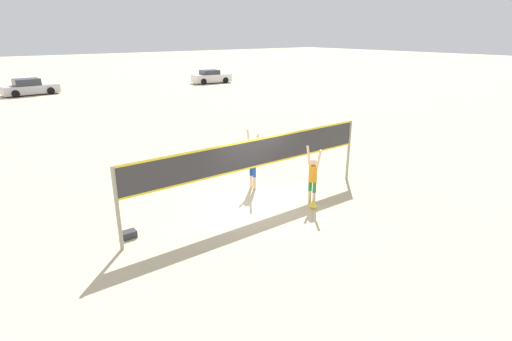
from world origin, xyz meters
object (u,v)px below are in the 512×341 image
(volleyball_net, at_px, (256,157))
(parked_car_near, at_px, (211,77))
(player_blocker, at_px, (253,159))
(parked_car_mid, at_px, (30,88))
(volleyball, at_px, (313,205))
(gear_bag, at_px, (129,234))
(player_spiker, at_px, (313,175))

(volleyball_net, xyz_separation_m, parked_car_near, (16.08, 29.52, -1.06))
(player_blocker, bearing_deg, volleyball_net, -32.97)
(player_blocker, bearing_deg, parked_car_mid, -175.44)
(parked_car_near, distance_m, parked_car_mid, 17.78)
(volleyball_net, xyz_separation_m, volleyball, (1.41, -1.21, -1.60))
(volleyball_net, bearing_deg, volleyball, -40.61)
(volleyball_net, height_order, gear_bag, volleyball_net)
(gear_bag, distance_m, parked_car_near, 35.33)
(player_spiker, xyz_separation_m, gear_bag, (-5.71, 1.39, -0.91))
(volleyball_net, bearing_deg, parked_car_near, 61.43)
(player_blocker, distance_m, parked_car_mid, 30.62)
(player_blocker, bearing_deg, parked_car_near, 151.65)
(volleyball_net, height_order, parked_car_mid, volleyball_net)
(player_spiker, height_order, parked_car_mid, player_spiker)
(parked_car_near, bearing_deg, volleyball, -108.06)
(player_spiker, bearing_deg, player_blocker, 18.52)
(player_spiker, height_order, parked_car_near, player_spiker)
(parked_car_mid, bearing_deg, volleyball_net, -90.77)
(player_blocker, distance_m, volleyball, 2.83)
(parked_car_near, height_order, parked_car_mid, parked_car_mid)
(player_spiker, bearing_deg, volleyball, 141.80)
(volleyball, distance_m, parked_car_mid, 33.24)
(volleyball_net, relative_size, parked_car_near, 2.03)
(player_spiker, bearing_deg, parked_car_mid, 5.56)
(gear_bag, xyz_separation_m, parked_car_near, (20.14, 29.02, 0.55))
(player_spiker, bearing_deg, parked_car_near, -25.37)
(volleyball_net, height_order, player_spiker, volleyball_net)
(player_blocker, height_order, parked_car_mid, player_blocker)
(volleyball, bearing_deg, player_spiker, 51.80)
(player_spiker, relative_size, parked_car_near, 0.44)
(player_blocker, xyz_separation_m, parked_car_mid, (-2.43, 30.52, -0.50))
(volleyball, xyz_separation_m, parked_car_mid, (-2.95, 33.10, 0.53))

